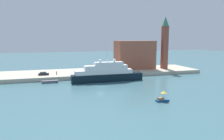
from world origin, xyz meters
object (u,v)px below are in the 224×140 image
at_px(bell_tower, 165,41).
at_px(person_figure, 57,73).
at_px(harbor_building, 135,55).
at_px(parked_car, 44,74).
at_px(small_motorboat, 163,97).
at_px(work_barge, 50,82).
at_px(mooring_bollard, 109,73).
at_px(large_yacht, 107,74).

xyz_separation_m(bell_tower, person_figure, (-54.55, -3.97, -13.65)).
distance_m(harbor_building, parked_car, 46.23).
distance_m(small_motorboat, parked_car, 54.78).
relative_size(work_barge, harbor_building, 0.32).
height_order(harbor_building, person_figure, harbor_building).
bearing_deg(person_figure, small_motorboat, -59.09).
distance_m(work_barge, mooring_bollard, 25.64).
xyz_separation_m(large_yacht, work_barge, (-21.98, 3.46, -2.69)).
height_order(work_barge, person_figure, person_figure).
xyz_separation_m(parked_car, person_figure, (5.42, -0.56, 0.16)).
height_order(large_yacht, small_motorboat, large_yacht).
relative_size(small_motorboat, parked_car, 0.84).
relative_size(harbor_building, person_figure, 11.98).
height_order(person_figure, mooring_bollard, person_figure).
xyz_separation_m(small_motorboat, mooring_bollard, (-4.20, 39.57, 0.93)).
bearing_deg(large_yacht, mooring_bollard, 68.18).
relative_size(large_yacht, work_barge, 4.64).
distance_m(bell_tower, parked_car, 61.63).
relative_size(work_barge, person_figure, 3.87).
distance_m(harbor_building, person_figure, 41.03).
relative_size(work_barge, parked_car, 1.42).
relative_size(large_yacht, parked_car, 6.59).
distance_m(harbor_building, mooring_bollard, 22.64).
distance_m(small_motorboat, harbor_building, 54.44).
distance_m(parked_car, person_figure, 5.45).
distance_m(small_motorboat, person_figure, 51.35).
distance_m(large_yacht, work_barge, 22.41).
bearing_deg(person_figure, bell_tower, 4.16).
height_order(small_motorboat, person_figure, person_figure).
xyz_separation_m(small_motorboat, parked_car, (-31.79, 44.61, 1.07)).
xyz_separation_m(bell_tower, mooring_bollard, (-32.38, -8.44, -13.95)).
bearing_deg(parked_car, harbor_building, 9.59).
height_order(harbor_building, mooring_bollard, harbor_building).
xyz_separation_m(large_yacht, parked_car, (-24.38, 13.03, -0.94)).
bearing_deg(bell_tower, work_barge, -167.29).
bearing_deg(person_figure, harbor_building, 11.65).
bearing_deg(mooring_bollard, person_figure, 168.59).
distance_m(small_motorboat, work_barge, 45.73).
distance_m(bell_tower, person_figure, 56.37).
bearing_deg(person_figure, mooring_bollard, -11.41).
distance_m(bell_tower, mooring_bollard, 36.26).
relative_size(large_yacht, small_motorboat, 7.86).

